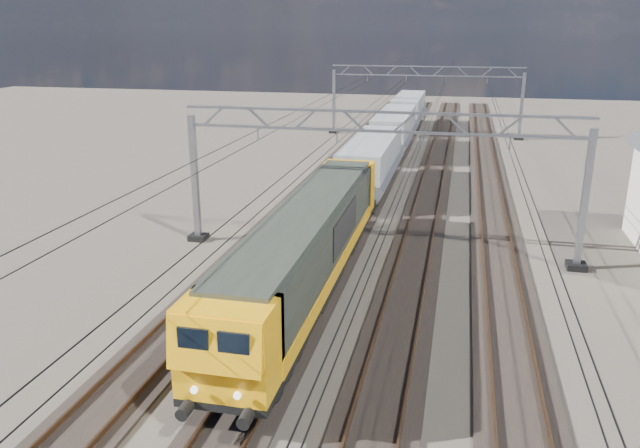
% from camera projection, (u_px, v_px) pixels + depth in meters
% --- Properties ---
extents(ground, '(160.00, 160.00, 0.00)m').
position_uv_depth(ground, '(363.00, 284.00, 27.57)').
color(ground, '#29231F').
rests_on(ground, ground).
extents(track_outer_west, '(2.60, 140.00, 0.30)m').
position_uv_depth(track_outer_west, '(234.00, 271.00, 28.82)').
color(track_outer_west, black).
rests_on(track_outer_west, ground).
extents(track_loco, '(2.60, 140.00, 0.30)m').
position_uv_depth(track_loco, '(319.00, 279.00, 27.97)').
color(track_loco, black).
rests_on(track_loco, ground).
extents(track_inner_east, '(2.60, 140.00, 0.30)m').
position_uv_depth(track_inner_east, '(408.00, 286.00, 27.13)').
color(track_inner_east, black).
rests_on(track_inner_east, ground).
extents(track_outer_east, '(2.60, 140.00, 0.30)m').
position_uv_depth(track_outer_east, '(503.00, 295.00, 26.29)').
color(track_outer_east, black).
rests_on(track_outer_east, ground).
extents(catenary_gantry_mid, '(19.90, 0.90, 7.11)m').
position_uv_depth(catenary_gantry_mid, '(377.00, 178.00, 30.11)').
color(catenary_gantry_mid, gray).
rests_on(catenary_gantry_mid, ground).
extents(catenary_gantry_far, '(19.90, 0.90, 7.11)m').
position_uv_depth(catenary_gantry_far, '(425.00, 98.00, 63.58)').
color(catenary_gantry_far, gray).
rests_on(catenary_gantry_far, ground).
extents(overhead_wires, '(12.03, 140.00, 0.53)m').
position_uv_depth(overhead_wires, '(388.00, 127.00, 33.27)').
color(overhead_wires, black).
rests_on(overhead_wires, ground).
extents(locomotive, '(2.76, 21.10, 3.62)m').
position_uv_depth(locomotive, '(308.00, 245.00, 25.56)').
color(locomotive, black).
rests_on(locomotive, ground).
extents(hopper_wagon_lead, '(3.38, 13.00, 3.25)m').
position_uv_depth(hopper_wagon_lead, '(371.00, 161.00, 42.04)').
color(hopper_wagon_lead, black).
rests_on(hopper_wagon_lead, ground).
extents(hopper_wagon_mid, '(3.38, 13.00, 3.25)m').
position_uv_depth(hopper_wagon_mid, '(394.00, 129.00, 55.24)').
color(hopper_wagon_mid, black).
rests_on(hopper_wagon_mid, ground).
extents(hopper_wagon_third, '(3.38, 13.00, 3.25)m').
position_uv_depth(hopper_wagon_third, '(408.00, 109.00, 68.44)').
color(hopper_wagon_third, black).
rests_on(hopper_wagon_third, ground).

